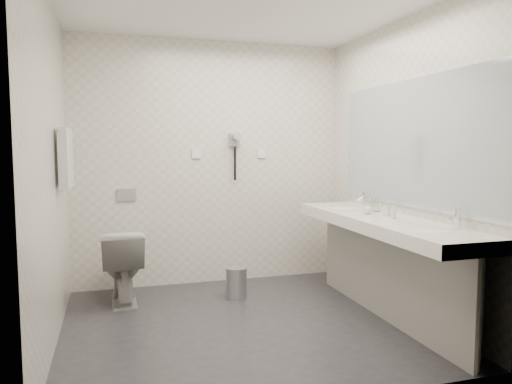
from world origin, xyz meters
name	(u,v)px	position (x,y,z in m)	size (l,w,h in m)	color
floor	(243,324)	(0.00, 0.00, 0.00)	(2.80, 2.80, 0.00)	#28272C
ceiling	(243,4)	(0.00, 0.00, 2.50)	(2.80, 2.80, 0.00)	white
wall_back	(211,163)	(0.00, 1.30, 1.25)	(2.80, 2.80, 0.00)	silver
wall_front	(307,179)	(0.00, -1.30, 1.25)	(2.80, 2.80, 0.00)	silver
wall_left	(50,171)	(-1.40, 0.00, 1.25)	(2.60, 2.60, 0.00)	silver
wall_right	(399,167)	(1.40, 0.00, 1.25)	(2.60, 2.60, 0.00)	silver
vanity_counter	(382,223)	(1.12, -0.20, 0.80)	(0.55, 2.20, 0.10)	white
vanity_panel	(384,274)	(1.15, -0.20, 0.38)	(0.03, 2.15, 0.75)	gray
vanity_post_near	(478,315)	(1.18, -1.24, 0.38)	(0.06, 0.06, 0.75)	silver
vanity_post_far	(332,249)	(1.18, 0.84, 0.38)	(0.06, 0.06, 0.75)	silver
mirror	(412,143)	(1.39, -0.20, 1.45)	(0.02, 2.20, 1.05)	#B2BCC6
basin_near	(433,232)	(1.12, -0.85, 0.83)	(0.40, 0.31, 0.05)	white
basin_far	(346,209)	(1.12, 0.45, 0.83)	(0.40, 0.31, 0.05)	white
faucet_near	(457,218)	(1.32, -0.85, 0.92)	(0.04, 0.04, 0.15)	silver
faucet_far	(364,199)	(1.32, 0.45, 0.92)	(0.04, 0.04, 0.15)	silver
soap_bottle_a	(387,209)	(1.19, -0.15, 0.91)	(0.05, 0.05, 0.11)	silver
soap_bottle_b	(367,208)	(1.09, -0.01, 0.90)	(0.07, 0.07, 0.10)	silver
soap_bottle_c	(393,212)	(1.16, -0.30, 0.90)	(0.04, 0.04, 0.11)	silver
glass_left	(377,205)	(1.26, 0.13, 0.91)	(0.07, 0.07, 0.12)	silver
glass_right	(368,204)	(1.21, 0.18, 0.91)	(0.07, 0.07, 0.12)	silver
toilet	(122,266)	(-0.91, 0.86, 0.34)	(0.38, 0.67, 0.68)	white
flush_plate	(127,195)	(-0.85, 1.29, 0.95)	(0.18, 0.02, 0.12)	#B2B5BA
pedal_bin	(236,284)	(0.11, 0.67, 0.14)	(0.20, 0.20, 0.28)	#B2B5BA
bin_lid	(236,268)	(0.11, 0.67, 0.29)	(0.20, 0.20, 0.01)	#B2B5BA
towel_rail	(63,131)	(-1.35, 0.55, 1.55)	(0.02, 0.02, 0.62)	silver
towel_near	(64,158)	(-1.34, 0.41, 1.33)	(0.07, 0.24, 0.48)	silver
towel_far	(67,158)	(-1.34, 0.69, 1.33)	(0.07, 0.24, 0.48)	silver
dryer_cradle	(235,139)	(0.25, 1.27, 1.50)	(0.10, 0.04, 0.14)	#9D9DA2
dryer_barrel	(236,136)	(0.25, 1.20, 1.53)	(0.08, 0.08, 0.14)	#9D9DA2
dryer_cord	(235,163)	(0.25, 1.26, 1.25)	(0.02, 0.02, 0.35)	black
switch_plate_a	(196,154)	(-0.15, 1.29, 1.35)	(0.09, 0.02, 0.09)	white
switch_plate_b	(261,154)	(0.55, 1.29, 1.35)	(0.09, 0.02, 0.09)	white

